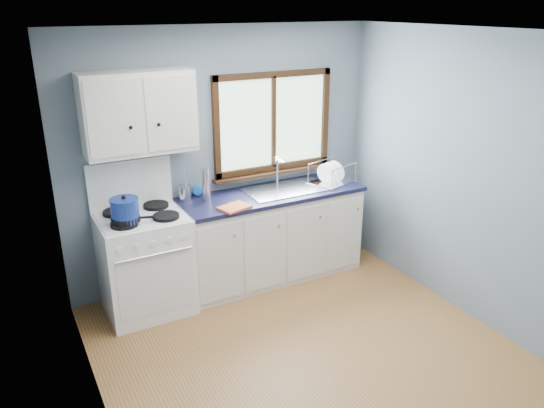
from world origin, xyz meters
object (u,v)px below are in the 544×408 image
gas_range (145,260)px  skillet (126,219)px  base_cabinets (271,239)px  stockpot (125,210)px  sink (287,195)px  dish_rack (331,177)px  thermos (206,185)px  utensil_crock (185,192)px

gas_range → skillet: size_ratio=3.52×
base_cabinets → stockpot: 1.61m
sink → dish_rack: 0.53m
base_cabinets → thermos: 0.94m
base_cabinets → stockpot: stockpot is taller
skillet → stockpot: size_ratio=1.45×
thermos → gas_range: bearing=-171.5°
dish_rack → gas_range: bearing=161.5°
sink → dish_rack: size_ratio=1.64×
base_cabinets → dish_rack: dish_rack is taller
gas_range → utensil_crock: (0.49, 0.21, 0.50)m
base_cabinets → sink: (0.18, -0.00, 0.45)m
utensil_crock → dish_rack: size_ratio=0.72×
base_cabinets → dish_rack: size_ratio=3.62×
base_cabinets → gas_range: bearing=-179.2°
thermos → base_cabinets: bearing=-7.0°
gas_range → sink: 1.53m
thermos → stockpot: bearing=-163.2°
sink → gas_range: bearing=-179.3°
base_cabinets → thermos: thermos is taller
sink → skillet: sink is taller
gas_range → stockpot: bearing=-137.2°
sink → skillet: 1.66m
stockpot → utensil_crock: bearing=29.1°
skillet → dish_rack: 2.17m
sink → utensil_crock: size_ratio=2.27×
utensil_crock → stockpot: bearing=-150.9°
skillet → utensil_crock: bearing=45.8°
base_cabinets → dish_rack: (0.70, -0.03, 0.57)m
gas_range → utensil_crock: 0.73m
sink → utensil_crock: bearing=168.9°
skillet → sink: bearing=22.6°
dish_rack → thermos: bearing=157.1°
stockpot → dish_rack: 2.17m
base_cabinets → skillet: skillet is taller
thermos → dish_rack: bearing=-4.8°
utensil_crock → dish_rack: 1.53m
stockpot → thermos: thermos is taller
utensil_crock → dish_rack: utensil_crock is taller
skillet → dish_rack: bearing=20.5°
thermos → dish_rack: 1.35m
base_cabinets → sink: sink is taller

